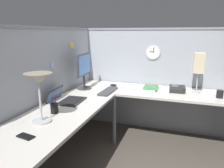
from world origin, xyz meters
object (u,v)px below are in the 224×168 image
(computer_mouse, at_px, (113,85))
(coffee_mug, at_px, (220,94))
(keyboard, at_px, (108,91))
(wall_clock, at_px, (153,52))
(cell_phone, at_px, (26,136))
(desk_lamp_paper, at_px, (199,64))
(monitor, at_px, (84,68))
(pen_cup, at_px, (54,108))
(laptop, at_px, (64,99))
(office_phone, at_px, (178,89))
(desk_lamp_dome, at_px, (39,82))
(book_stack, at_px, (150,88))

(computer_mouse, height_order, coffee_mug, coffee_mug)
(computer_mouse, bearing_deg, keyboard, -174.79)
(wall_clock, bearing_deg, computer_mouse, 119.46)
(keyboard, relative_size, cell_phone, 2.99)
(computer_mouse, relative_size, desk_lamp_paper, 0.20)
(monitor, height_order, cell_phone, monitor)
(computer_mouse, distance_m, pen_cup, 1.23)
(coffee_mug, bearing_deg, laptop, 112.13)
(cell_phone, bearing_deg, pen_cup, 18.48)
(pen_cup, relative_size, office_phone, 0.84)
(laptop, distance_m, pen_cup, 0.38)
(desk_lamp_dome, distance_m, book_stack, 1.64)
(desk_lamp_dome, relative_size, cell_phone, 3.09)
(cell_phone, bearing_deg, book_stack, -12.46)
(cell_phone, bearing_deg, wall_clock, -8.60)
(pen_cup, xyz_separation_m, office_phone, (1.18, -1.14, -0.02))
(laptop, distance_m, keyboard, 0.63)
(pen_cup, xyz_separation_m, desk_lamp_paper, (1.22, -1.38, 0.33))
(keyboard, height_order, desk_lamp_paper, desk_lamp_paper)
(computer_mouse, bearing_deg, book_stack, -91.94)
(wall_clock, bearing_deg, cell_phone, 161.38)
(desk_lamp_dome, xyz_separation_m, desk_lamp_paper, (1.44, -1.36, 0.02))
(coffee_mug, bearing_deg, office_phone, 77.39)
(computer_mouse, height_order, desk_lamp_paper, desk_lamp_paper)
(pen_cup, bearing_deg, cell_phone, -171.54)
(computer_mouse, height_order, office_phone, office_phone)
(laptop, distance_m, book_stack, 1.21)
(pen_cup, distance_m, office_phone, 1.65)
(desk_lamp_dome, xyz_separation_m, wall_clock, (1.73, -0.74, 0.13))
(pen_cup, xyz_separation_m, coffee_mug, (1.07, -1.64, -0.00))
(book_stack, bearing_deg, wall_clock, 4.23)
(computer_mouse, xyz_separation_m, coffee_mug, (-0.13, -1.42, 0.03))
(monitor, xyz_separation_m, laptop, (-0.58, -0.02, -0.27))
(laptop, height_order, desk_lamp_paper, desk_lamp_paper)
(laptop, xyz_separation_m, book_stack, (0.82, -0.88, -0.00))
(desk_lamp_dome, height_order, desk_lamp_paper, desk_lamp_paper)
(keyboard, height_order, cell_phone, keyboard)
(keyboard, relative_size, office_phone, 2.00)
(desk_lamp_paper, bearing_deg, coffee_mug, -119.44)
(computer_mouse, relative_size, pen_cup, 0.58)
(keyboard, distance_m, desk_lamp_dome, 1.19)
(keyboard, xyz_separation_m, book_stack, (0.30, -0.52, 0.01))
(desk_lamp_dome, height_order, office_phone, desk_lamp_dome)
(laptop, distance_m, cell_phone, 0.88)
(keyboard, bearing_deg, book_stack, -58.28)
(keyboard, relative_size, desk_lamp_dome, 0.97)
(monitor, relative_size, keyboard, 1.16)
(monitor, distance_m, laptop, 0.64)
(keyboard, distance_m, desk_lamp_paper, 1.23)
(pen_cup, bearing_deg, keyboard, -16.00)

